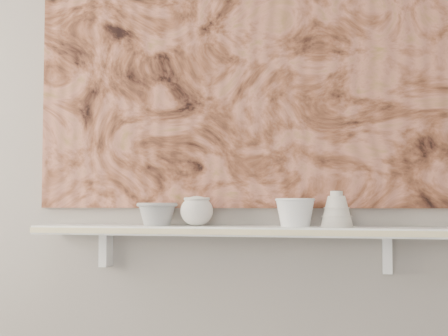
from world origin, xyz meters
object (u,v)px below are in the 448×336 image
(shelf, at_px, (235,231))
(bell_vessel, at_px, (337,209))
(cup_cream, at_px, (197,211))
(painting, at_px, (240,51))
(bowl_white, at_px, (295,212))
(bowl_grey, at_px, (157,214))

(shelf, bearing_deg, bell_vessel, 0.00)
(cup_cream, bearing_deg, painting, 31.17)
(shelf, relative_size, bell_vessel, 12.00)
(bell_vessel, xyz_separation_m, bowl_white, (-0.13, 0.00, -0.01))
(painting, height_order, bowl_white, painting)
(cup_cream, height_order, bell_vessel, bell_vessel)
(shelf, bearing_deg, bowl_white, 0.00)
(painting, xyz_separation_m, bowl_grey, (-0.27, -0.08, -0.57))
(painting, relative_size, cup_cream, 13.58)
(bowl_grey, relative_size, cup_cream, 1.28)
(bowl_white, bearing_deg, cup_cream, 180.00)
(bowl_grey, bearing_deg, bowl_white, 0.00)
(shelf, height_order, painting, painting)
(shelf, xyz_separation_m, bowl_white, (0.20, 0.00, 0.06))
(painting, distance_m, bell_vessel, 0.65)
(bell_vessel, bearing_deg, painting, 166.41)
(bowl_grey, bearing_deg, painting, 16.36)
(bell_vessel, bearing_deg, shelf, 180.00)
(shelf, height_order, bell_vessel, bell_vessel)
(cup_cream, xyz_separation_m, bell_vessel, (0.47, 0.00, 0.01))
(cup_cream, bearing_deg, shelf, 0.00)
(painting, xyz_separation_m, bowl_white, (0.20, -0.08, -0.56))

